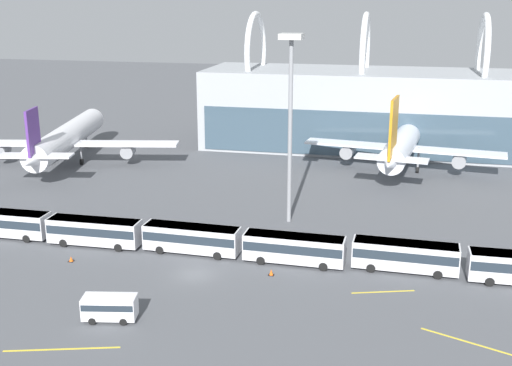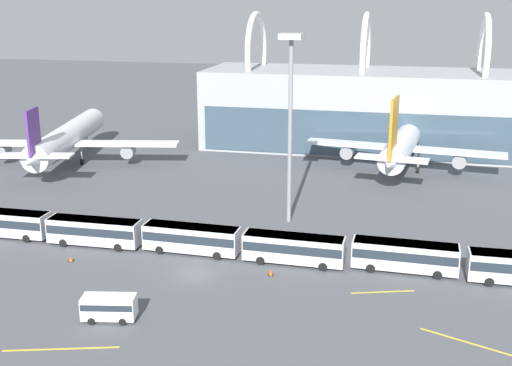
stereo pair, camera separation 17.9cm
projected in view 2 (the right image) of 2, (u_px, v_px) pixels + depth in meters
ground_plane at (195, 275)px, 69.85m from camera, size 440.00×440.00×0.00m
airliner_at_gate_near at (65, 139)px, 115.04m from camera, size 40.71×39.92×12.55m
airliner_at_gate_far at (403, 143)px, 110.08m from camera, size 34.05×36.47×14.67m
shuttle_bus_0 at (6, 222)px, 80.41m from camera, size 11.46×2.92×3.34m
shuttle_bus_1 at (94, 230)px, 77.56m from camera, size 11.48×2.98×3.34m
shuttle_bus_2 at (191, 237)px, 75.24m from camera, size 11.50×3.04×3.34m
shuttle_bus_3 at (294, 247)px, 72.24m from camera, size 11.48×2.98×3.34m
shuttle_bus_4 at (405, 255)px, 70.18m from camera, size 11.50×3.03×3.34m
service_van_foreground at (109, 306)px, 59.68m from camera, size 5.29×2.98×2.39m
floodlight_mast at (291, 91)px, 81.55m from camera, size 2.88×2.88×24.75m
lane_stripe_0 at (383, 292)px, 65.73m from camera, size 6.37×2.30×0.01m
lane_stripe_1 at (61, 349)px, 55.08m from camera, size 9.61×3.09×0.01m
lane_stripe_2 at (473, 344)px, 55.88m from camera, size 8.94×3.79×0.01m
traffic_cone_0 at (271, 272)px, 69.63m from camera, size 0.62×0.62×0.66m
traffic_cone_1 at (71, 259)px, 73.31m from camera, size 0.64×0.64×0.58m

